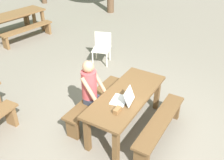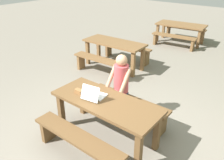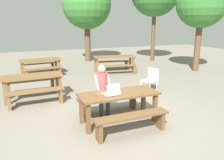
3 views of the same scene
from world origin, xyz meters
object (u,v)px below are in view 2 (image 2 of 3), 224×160
laptop (94,94)px  person_seated (120,83)px  picnic_table_front (106,106)px  small_pouch (79,92)px  picnic_table_distant (181,27)px  picnic_table_rear (114,46)px

laptop → person_seated: person_seated is taller
picnic_table_front → small_pouch: small_pouch is taller
picnic_table_front → picnic_table_distant: (-1.24, 5.83, -0.01)m
laptop → small_pouch: (-0.29, -0.05, -0.02)m
person_seated → picnic_table_distant: (-1.07, 5.21, -0.14)m
picnic_table_front → picnic_table_rear: picnic_table_rear is taller
small_pouch → picnic_table_rear: 2.87m
picnic_table_front → small_pouch: bearing=-168.4°
picnic_table_distant → picnic_table_rear: bearing=-103.9°
picnic_table_front → picnic_table_distant: picnic_table_front is taller
picnic_table_front → small_pouch: (-0.50, -0.10, 0.15)m
picnic_table_front → person_seated: person_seated is taller
person_seated → small_pouch: bearing=-114.3°
person_seated → picnic_table_rear: bearing=130.2°
person_seated → picnic_table_distant: 5.32m
picnic_table_distant → picnic_table_front: bearing=-83.3°
laptop → picnic_table_rear: size_ratio=0.22×
picnic_table_front → picnic_table_rear: 3.03m
person_seated → picnic_table_distant: person_seated is taller
person_seated → picnic_table_rear: 2.44m
picnic_table_front → laptop: 0.28m
picnic_table_front → small_pouch: size_ratio=12.12×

